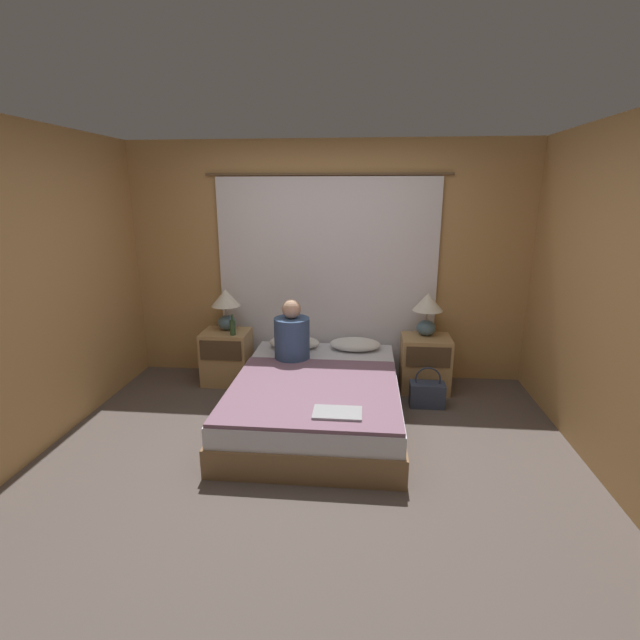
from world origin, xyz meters
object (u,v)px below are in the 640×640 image
at_px(nightstand_right, 425,363).
at_px(beer_bottle_on_left_stand, 233,327).
at_px(bed, 317,399).
at_px(lamp_right, 427,309).
at_px(nightstand_left, 227,357).
at_px(laptop_on_bed, 337,413).
at_px(pillow_right, 355,344).
at_px(pillow_left, 294,342).
at_px(lamp_left, 226,304).
at_px(person_left_in_bed, 292,336).
at_px(handbag_on_floor, 427,393).

relative_size(nightstand_right, beer_bottle_on_left_stand, 2.65).
height_order(bed, lamp_right, lamp_right).
xyz_separation_m(nightstand_left, laptop_on_bed, (1.26, -1.47, 0.15)).
bearing_deg(laptop_on_bed, beer_bottle_on_left_stand, 130.15).
height_order(nightstand_left, pillow_right, nightstand_left).
distance_m(bed, pillow_left, 0.90).
bearing_deg(nightstand_left, nightstand_right, 0.00).
height_order(pillow_right, laptop_on_bed, pillow_right).
height_order(nightstand_right, lamp_right, lamp_right).
relative_size(pillow_left, pillow_right, 1.00).
distance_m(nightstand_left, beer_bottle_on_left_stand, 0.40).
relative_size(lamp_left, lamp_right, 1.00).
height_order(nightstand_left, lamp_left, lamp_left).
bearing_deg(lamp_right, laptop_on_bed, -117.82).
bearing_deg(bed, pillow_left, 111.84).
bearing_deg(bed, lamp_left, 141.88).
xyz_separation_m(pillow_left, person_left_in_bed, (0.04, -0.37, 0.19)).
bearing_deg(pillow_left, nightstand_left, -175.89).
bearing_deg(nightstand_right, nightstand_left, 180.00).
bearing_deg(bed, nightstand_right, 35.66).
xyz_separation_m(bed, person_left_in_bed, (-0.28, 0.43, 0.44)).
bearing_deg(beer_bottle_on_left_stand, person_left_in_bed, -18.01).
bearing_deg(lamp_right, beer_bottle_on_left_stand, -174.84).
bearing_deg(nightstand_left, lamp_right, 1.92).
bearing_deg(handbag_on_floor, beer_bottle_on_left_stand, 171.72).
bearing_deg(beer_bottle_on_left_stand, pillow_left, 14.71).
relative_size(bed, handbag_on_floor, 5.08).
bearing_deg(nightstand_right, person_left_in_bed, -166.53).
xyz_separation_m(pillow_left, beer_bottle_on_left_stand, (-0.61, -0.16, 0.20)).
xyz_separation_m(nightstand_left, nightstand_right, (2.08, 0.00, 0.00)).
bearing_deg(person_left_in_bed, bed, -56.47).
bearing_deg(beer_bottle_on_left_stand, lamp_left, 122.13).
bearing_deg(bed, pillow_right, 68.16).
height_order(nightstand_right, beer_bottle_on_left_stand, beer_bottle_on_left_stand).
bearing_deg(handbag_on_floor, nightstand_right, 87.35).
bearing_deg(beer_bottle_on_left_stand, handbag_on_floor, -8.28).
height_order(person_left_in_bed, handbag_on_floor, person_left_in_bed).
bearing_deg(beer_bottle_on_left_stand, pillow_right, 7.29).
bearing_deg(nightstand_left, lamp_left, 90.00).
distance_m(nightstand_right, beer_bottle_on_left_stand, 2.00).
bearing_deg(nightstand_left, pillow_right, 2.18).
height_order(bed, nightstand_right, nightstand_right).
bearing_deg(bed, person_left_in_bed, 123.53).
height_order(nightstand_right, person_left_in_bed, person_left_in_bed).
distance_m(pillow_left, beer_bottle_on_left_stand, 0.66).
bearing_deg(nightstand_right, pillow_left, 177.82).
relative_size(pillow_left, handbag_on_floor, 1.34).
relative_size(pillow_left, laptop_on_bed, 1.48).
bearing_deg(laptop_on_bed, bed, 107.15).
relative_size(bed, pillow_left, 3.80).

